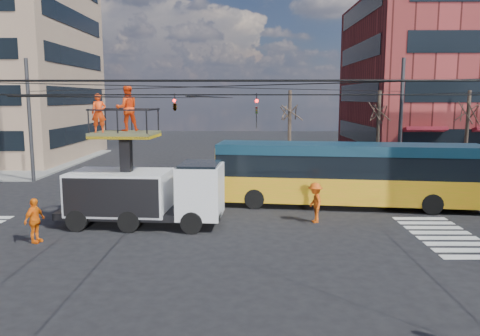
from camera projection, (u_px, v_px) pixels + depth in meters
name	position (u px, v px, depth m)	size (l,w,h in m)	color
ground	(196.00, 235.00, 18.91)	(120.00, 120.00, 0.00)	black
sidewalk_ne	(470.00, 163.00, 39.44)	(18.00, 18.00, 0.12)	slate
crosswalks	(196.00, 234.00, 18.91)	(22.40, 22.40, 0.02)	silver
building_ne	(471.00, 81.00, 41.35)	(20.06, 16.06, 14.00)	maroon
overhead_network	(194.00, 128.00, 18.68)	(24.24, 24.24, 8.00)	#2D2D30
tree_a	(290.00, 111.00, 31.52)	(2.00, 2.00, 6.00)	#382B21
tree_b	(379.00, 111.00, 31.46)	(2.00, 2.00, 6.00)	#382B21
tree_c	(468.00, 111.00, 31.39)	(2.00, 2.00, 6.00)	#382B21
utility_truck	(145.00, 180.00, 20.11)	(7.13, 3.00, 6.02)	black
city_bus	(346.00, 173.00, 23.67)	(13.32, 4.24, 3.20)	gold
worker_ground	(34.00, 221.00, 17.76)	(1.01, 0.42, 1.73)	orange
flagger	(315.00, 203.00, 20.68)	(1.15, 0.66, 1.78)	#D24B0D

